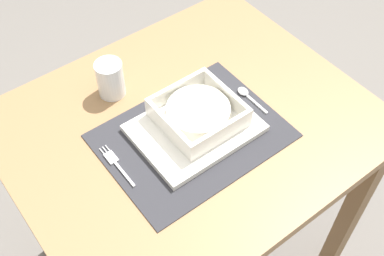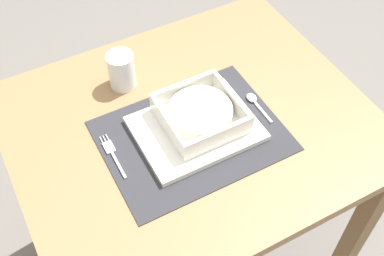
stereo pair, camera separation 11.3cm
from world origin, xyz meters
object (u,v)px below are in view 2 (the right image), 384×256
at_px(butter_knife, 252,117).
at_px(drinking_glass, 122,72).
at_px(bread_knife, 241,116).
at_px(fork, 112,153).
at_px(spoon, 254,100).
at_px(porridge_bowl, 200,114).
at_px(dining_table, 192,151).

xyz_separation_m(butter_knife, drinking_glass, (-0.23, 0.26, 0.04)).
relative_size(butter_knife, bread_knife, 0.92).
bearing_deg(fork, butter_knife, -9.47).
height_order(spoon, drinking_glass, drinking_glass).
bearing_deg(drinking_glass, spoon, -39.47).
xyz_separation_m(fork, drinking_glass, (0.11, 0.20, 0.04)).
height_order(spoon, bread_knife, spoon).
height_order(porridge_bowl, spoon, porridge_bowl).
distance_m(fork, drinking_glass, 0.23).
relative_size(fork, bread_knife, 0.96).
height_order(dining_table, bread_knife, bread_knife).
bearing_deg(spoon, drinking_glass, 141.09).
xyz_separation_m(dining_table, drinking_glass, (-0.09, 0.20, 0.16)).
bearing_deg(porridge_bowl, butter_knife, -18.57).
bearing_deg(butter_knife, drinking_glass, 127.05).
distance_m(butter_knife, drinking_glass, 0.35).
relative_size(fork, butter_knife, 1.05).
bearing_deg(dining_table, porridge_bowl, -56.82).
height_order(butter_knife, bread_knife, same).
distance_m(bread_knife, drinking_glass, 0.32).
bearing_deg(porridge_bowl, spoon, 0.83).
bearing_deg(bread_knife, porridge_bowl, 160.62).
xyz_separation_m(porridge_bowl, bread_knife, (0.10, -0.02, -0.04)).
xyz_separation_m(dining_table, butter_knife, (0.13, -0.06, 0.12)).
height_order(porridge_bowl, fork, porridge_bowl).
height_order(spoon, butter_knife, spoon).
xyz_separation_m(porridge_bowl, drinking_glass, (-0.11, 0.22, 0.00)).
distance_m(dining_table, spoon, 0.21).
bearing_deg(butter_knife, fork, 165.27).
xyz_separation_m(bread_knife, drinking_glass, (-0.21, 0.24, 0.04)).
xyz_separation_m(fork, spoon, (0.38, -0.02, 0.00)).
xyz_separation_m(porridge_bowl, fork, (-0.22, 0.02, -0.04)).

